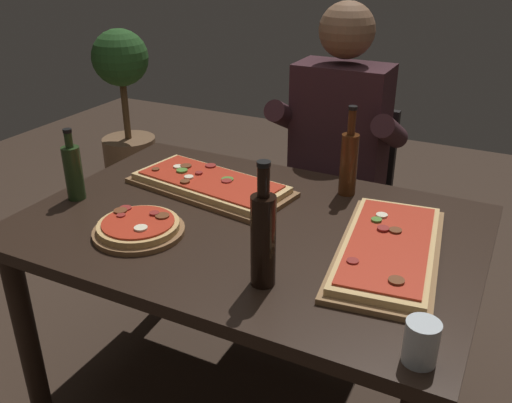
{
  "coord_description": "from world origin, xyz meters",
  "views": [
    {
      "loc": [
        0.71,
        -1.36,
        1.54
      ],
      "look_at": [
        0.0,
        0.05,
        0.79
      ],
      "focal_mm": 38.98,
      "sensor_mm": 36.0,
      "label": 1
    }
  ],
  "objects": [
    {
      "name": "tumbler_near_camera",
      "position": [
        0.61,
        -0.4,
        0.78
      ],
      "size": [
        0.07,
        0.07,
        0.1
      ],
      "color": "silver",
      "rests_on": "dining_table"
    },
    {
      "name": "pizza_rectangular_front",
      "position": [
        -0.24,
        0.16,
        0.76
      ],
      "size": [
        0.62,
        0.35,
        0.05
      ],
      "color": "brown",
      "rests_on": "dining_table"
    },
    {
      "name": "seated_diner",
      "position": [
        0.03,
        0.74,
        0.74
      ],
      "size": [
        0.53,
        0.41,
        1.33
      ],
      "color": "#23232D",
      "rests_on": "ground_plane"
    },
    {
      "name": "vinegar_bottle_green",
      "position": [
        -0.6,
        -0.11,
        0.84
      ],
      "size": [
        0.06,
        0.06,
        0.25
      ],
      "color": "#233819",
      "rests_on": "dining_table"
    },
    {
      "name": "pizza_rectangular_left",
      "position": [
        0.44,
        0.0,
        0.76
      ],
      "size": [
        0.35,
        0.62,
        0.05
      ],
      "color": "olive",
      "rests_on": "dining_table"
    },
    {
      "name": "pizza_round_far",
      "position": [
        -0.26,
        -0.21,
        0.76
      ],
      "size": [
        0.27,
        0.27,
        0.05
      ],
      "color": "brown",
      "rests_on": "dining_table"
    },
    {
      "name": "diner_chair",
      "position": [
        0.03,
        0.86,
        0.49
      ],
      "size": [
        0.44,
        0.44,
        0.87
      ],
      "color": "black",
      "rests_on": "ground_plane"
    },
    {
      "name": "dining_table",
      "position": [
        0.0,
        0.0,
        0.64
      ],
      "size": [
        1.4,
        0.96,
        0.74
      ],
      "color": "black",
      "rests_on": "ground_plane"
    },
    {
      "name": "wine_bottle_dark",
      "position": [
        0.19,
        -0.28,
        0.88
      ],
      "size": [
        0.06,
        0.06,
        0.34
      ],
      "color": "black",
      "rests_on": "dining_table"
    },
    {
      "name": "ground_plane",
      "position": [
        0.0,
        0.0,
        0.0
      ],
      "size": [
        6.4,
        6.4,
        0.0
      ],
      "primitive_type": "plane",
      "color": "#38281E"
    },
    {
      "name": "oil_bottle_amber",
      "position": [
        0.2,
        0.34,
        0.86
      ],
      "size": [
        0.06,
        0.06,
        0.31
      ],
      "color": "#47230F",
      "rests_on": "dining_table"
    },
    {
      "name": "potted_plant_corner",
      "position": [
        -1.69,
        1.46,
        0.53
      ],
      "size": [
        0.36,
        0.36,
        1.03
      ],
      "color": "#846042",
      "rests_on": "ground_plane"
    }
  ]
}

